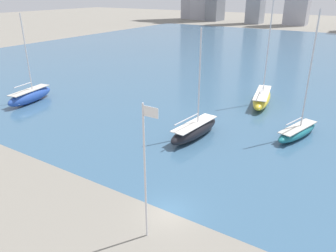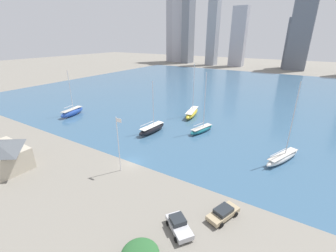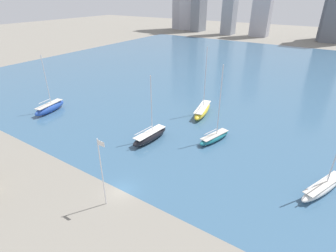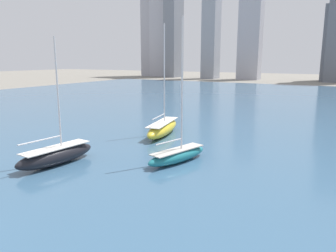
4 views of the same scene
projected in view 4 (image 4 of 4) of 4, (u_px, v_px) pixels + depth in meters
name	position (u px, v px, depth m)	size (l,w,h in m)	color
harbor_water	(251.00, 105.00, 79.75)	(180.00, 140.00, 0.00)	#385B7A
distant_city_skyline	(287.00, 27.00, 164.73)	(203.53, 21.86, 62.07)	#9E9EA8
sailboat_yellow	(163.00, 128.00, 47.77)	(4.62, 11.23, 15.87)	yellow
sailboat_teal	(177.00, 154.00, 35.37)	(4.16, 8.63, 15.24)	#1E757F
sailboat_black	(56.00, 155.00, 34.59)	(3.18, 9.49, 13.23)	black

